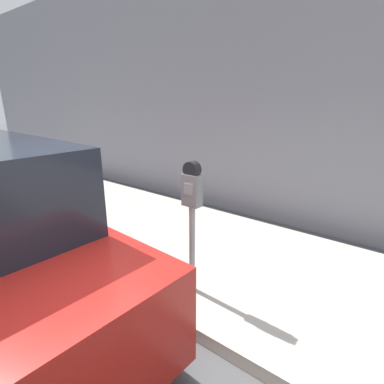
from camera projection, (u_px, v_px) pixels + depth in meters
sidewalk at (244, 266)px, 4.08m from camera, size 24.00×2.80×0.15m
building_facade at (312, 81)px, 4.87m from camera, size 24.00×0.30×5.04m
parking_meter at (192, 205)px, 3.16m from camera, size 0.20×0.12×1.50m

